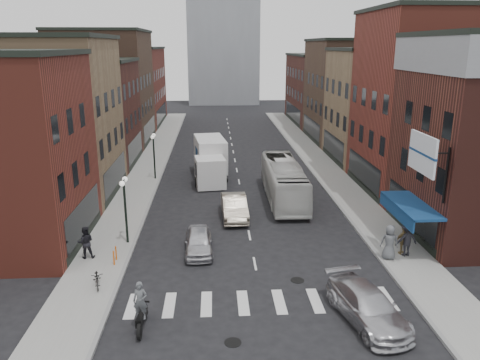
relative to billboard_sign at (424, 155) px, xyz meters
name	(u,v)px	position (x,y,z in m)	size (l,w,h in m)	color
ground	(257,272)	(-8.59, -0.50, -6.13)	(160.00, 160.00, 0.00)	black
sidewalk_left	(149,168)	(-17.09, 21.50, -6.06)	(3.00, 74.00, 0.15)	gray
sidewalk_right	(322,166)	(-0.09, 21.50, -6.06)	(3.00, 74.00, 0.15)	gray
curb_left	(164,168)	(-15.59, 21.50, -6.13)	(0.20, 74.00, 0.16)	gray
curb_right	(307,166)	(-1.59, 21.50, -6.13)	(0.20, 74.00, 0.16)	gray
crosswalk_stripes	(262,302)	(-8.59, -3.50, -6.13)	(12.00, 2.20, 0.01)	silver
bldg_left_mid_a	(45,118)	(-23.58, 13.50, 0.02)	(10.30, 10.20, 12.30)	#917050
bldg_left_mid_b	(81,113)	(-23.58, 23.50, -0.98)	(10.30, 10.20, 10.30)	#481F19
bldg_left_far_a	(105,88)	(-23.58, 34.50, 0.52)	(10.30, 12.20, 13.30)	#513628
bldg_left_far_b	(126,86)	(-23.58, 48.50, -0.48)	(10.30, 16.20, 11.30)	maroon
bldg_right_mid_a	(430,103)	(6.41, 13.50, 1.02)	(10.30, 10.20, 14.30)	maroon
bldg_right_mid_b	(384,106)	(6.41, 23.50, -0.48)	(10.30, 10.20, 11.30)	#917050
bldg_right_far_a	(353,91)	(6.41, 34.50, 0.02)	(10.30, 12.20, 12.30)	#513628
bldg_right_far_b	(326,89)	(6.41, 48.50, -0.98)	(10.30, 16.20, 10.30)	#481F19
awning_blue	(408,206)	(0.34, 2.00, -3.50)	(1.80, 5.00, 0.78)	navy
billboard_sign	(424,155)	(0.00, 0.00, 0.00)	(1.52, 3.00, 3.70)	black
streetlamp_near	(125,198)	(-15.99, 3.50, -3.22)	(0.32, 1.22, 4.11)	black
streetlamp_far	(154,148)	(-15.99, 17.50, -3.22)	(0.32, 1.22, 4.11)	black
bike_rack	(115,256)	(-16.19, 0.80, -5.58)	(0.08, 0.68, 0.80)	#D8590C
box_truck	(210,160)	(-11.09, 17.61, -4.41)	(3.10, 8.28, 3.50)	silver
motorcycle_rider	(141,307)	(-13.87, -5.35, -5.10)	(0.64, 2.16, 2.20)	black
transit_bus	(284,181)	(-5.42, 11.53, -4.65)	(2.49, 10.62, 2.96)	silver
sedan_left_near	(199,241)	(-11.70, 2.17, -5.46)	(1.58, 3.93, 1.34)	silver
sedan_left_far	(234,207)	(-9.39, 7.70, -5.35)	(1.65, 4.74, 1.56)	#B2A591
curb_car	(367,306)	(-4.23, -5.28, -5.41)	(2.04, 5.02, 1.46)	silver
parked_bicycle	(97,278)	(-16.53, -1.77, -5.57)	(0.54, 1.55, 0.82)	black
ped_left_solo	(86,242)	(-17.88, 1.48, -5.06)	(0.89, 0.52, 1.84)	black
ped_right_a	(407,239)	(-0.08, 0.77, -5.01)	(1.25, 0.62, 1.94)	black
ped_right_b	(404,241)	(-0.16, 0.97, -5.17)	(0.95, 0.48, 1.63)	olive
ped_right_c	(389,242)	(-1.19, 0.42, -5.00)	(0.96, 0.62, 1.96)	#56595E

